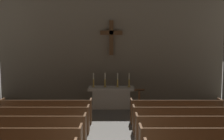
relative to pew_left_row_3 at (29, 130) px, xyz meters
name	(u,v)px	position (x,y,z in m)	size (l,w,h in m)	color
pew_left_row_3	(29,130)	(0.00, 0.00, 0.00)	(3.49, 0.50, 0.95)	brown
pew_left_row_4	(39,119)	(0.00, 1.11, 0.00)	(3.49, 0.50, 0.95)	brown
pew_left_row_5	(47,111)	(0.00, 2.22, 0.00)	(3.49, 0.50, 0.95)	brown
pew_right_row_3	(194,130)	(5.00, 0.00, 0.00)	(3.49, 0.50, 0.95)	brown
pew_right_row_4	(184,119)	(5.00, 1.11, 0.00)	(3.49, 0.50, 0.95)	brown
pew_right_row_5	(177,111)	(5.00, 2.22, 0.00)	(3.49, 0.50, 0.95)	brown
altar	(112,97)	(2.50, 4.71, 0.06)	(2.20, 0.90, 1.01)	#BCB7AD
candlestick_outer_left	(94,83)	(1.65, 4.71, 0.75)	(0.16, 0.16, 0.67)	#B79338
candlestick_inner_left	(106,83)	(2.20, 4.71, 0.75)	(0.16, 0.16, 0.67)	#B79338
candlestick_inner_right	(118,83)	(2.80, 4.71, 0.75)	(0.16, 0.16, 0.67)	#B79338
candlestick_outer_right	(130,83)	(3.35, 4.71, 0.75)	(0.16, 0.16, 0.67)	#B79338
apse_with_cross	(112,44)	(2.50, 6.69, 2.60)	(12.11, 0.47, 6.15)	gray
lectern	(140,102)	(3.71, 3.51, 0.07)	(0.44, 0.36, 1.15)	brown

